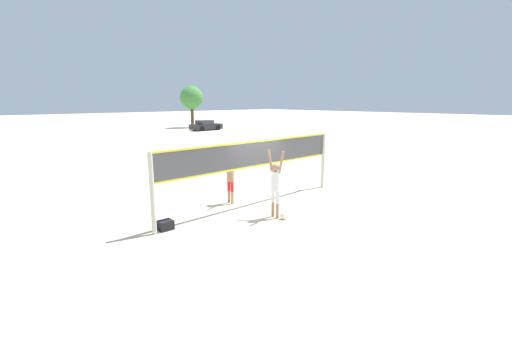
# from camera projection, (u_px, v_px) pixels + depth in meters

# --- Properties ---
(ground_plane) EXTENTS (200.00, 200.00, 0.00)m
(ground_plane) POSITION_uv_depth(u_px,v_px,m) (256.00, 206.00, 12.52)
(ground_plane) COLOR beige
(volleyball_net) EXTENTS (8.11, 0.14, 2.39)m
(volleyball_net) POSITION_uv_depth(u_px,v_px,m) (256.00, 161.00, 12.18)
(volleyball_net) COLOR beige
(volleyball_net) RESTS_ON ground_plane
(player_spiker) EXTENTS (0.28, 0.72, 2.25)m
(player_spiker) POSITION_uv_depth(u_px,v_px,m) (275.00, 182.00, 11.03)
(player_spiker) COLOR tan
(player_spiker) RESTS_ON ground_plane
(player_blocker) EXTENTS (0.28, 0.70, 2.11)m
(player_blocker) POSITION_uv_depth(u_px,v_px,m) (230.00, 174.00, 12.58)
(player_blocker) COLOR tan
(player_blocker) RESTS_ON ground_plane
(volleyball) EXTENTS (0.23, 0.23, 0.23)m
(volleyball) POSITION_uv_depth(u_px,v_px,m) (284.00, 216.00, 11.07)
(volleyball) COLOR silver
(volleyball) RESTS_ON ground_plane
(gear_bag) EXTENTS (0.43, 0.35, 0.29)m
(gear_bag) POSITION_uv_depth(u_px,v_px,m) (165.00, 225.00, 10.16)
(gear_bag) COLOR black
(gear_bag) RESTS_ON ground_plane
(parked_car_near) EXTENTS (4.10, 2.02, 1.30)m
(parked_car_near) POSITION_uv_depth(u_px,v_px,m) (206.00, 126.00, 44.05)
(parked_car_near) COLOR #232328
(parked_car_near) RESTS_ON ground_plane
(tree_left_cluster) EXTENTS (3.21, 3.21, 5.79)m
(tree_left_cluster) POSITION_uv_depth(u_px,v_px,m) (192.00, 98.00, 47.88)
(tree_left_cluster) COLOR #4C3823
(tree_left_cluster) RESTS_ON ground_plane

